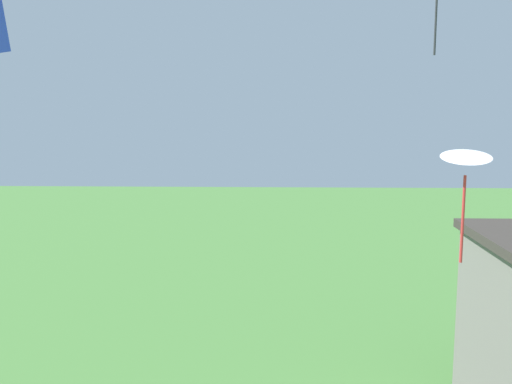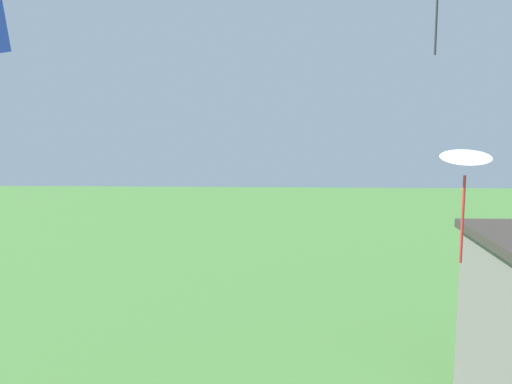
# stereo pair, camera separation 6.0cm
# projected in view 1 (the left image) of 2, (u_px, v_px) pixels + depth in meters

# --- Properties ---
(kite_white_delta) EXTENTS (1.00, 0.99, 2.01)m
(kite_white_delta) POSITION_uv_depth(u_px,v_px,m) (466.00, 160.00, 9.70)
(kite_white_delta) COLOR white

